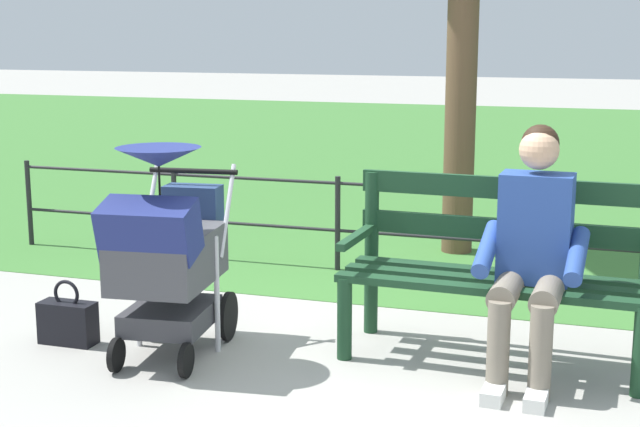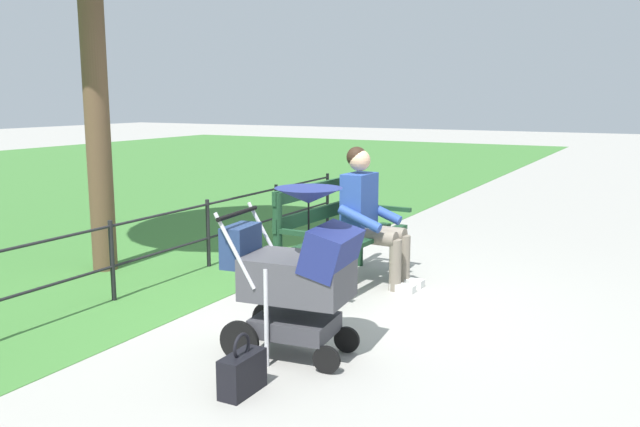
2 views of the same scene
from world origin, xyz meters
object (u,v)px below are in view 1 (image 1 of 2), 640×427
object	(u,v)px
stroller	(167,250)
handbag	(68,322)
park_bench	(497,262)
person_on_bench	(532,246)

from	to	relation	value
stroller	handbag	distance (m)	0.79
park_bench	stroller	distance (m)	1.76
person_on_bench	handbag	bearing A→B (deg)	7.03
person_on_bench	stroller	world-z (taller)	person_on_bench
park_bench	stroller	bearing A→B (deg)	18.07
person_on_bench	handbag	size ratio (longest dim) A/B	3.45
handbag	stroller	bearing A→B (deg)	178.88
park_bench	stroller	world-z (taller)	stroller
person_on_bench	park_bench	bearing A→B (deg)	-48.77
stroller	handbag	bearing A→B (deg)	-1.12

